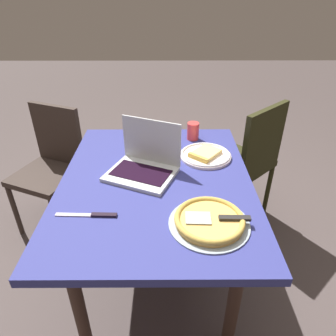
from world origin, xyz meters
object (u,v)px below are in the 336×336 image
Objects in this scene: chair_near at (52,162)px; chair_far at (245,158)px; pizza_tray at (210,220)px; pizza_plate at (205,155)px; drink_cup at (193,131)px; laptop at (144,163)px; table_knife at (93,215)px; dining_table at (156,197)px.

chair_near is 0.96× the size of chair_far.
chair_far is at bearing 90.84° from chair_near.
chair_far reaches higher than pizza_tray.
drink_cup reaches higher than pizza_plate.
pizza_tray is 0.34× the size of chair_far.
pizza_tray is 0.36× the size of chair_near.
chair_far reaches higher than chair_near.
laptop is at bearing -144.56° from pizza_tray.
table_knife is 0.82m from drink_cup.
chair_far is (-0.22, 0.39, -0.31)m from drink_cup.
pizza_tray reaches higher than pizza_plate.
pizza_plate is at bearing 175.52° from pizza_tray.
chair_far is at bearing 158.55° from pizza_tray.
drink_cup is 0.11× the size of chair_far.
laptop is 0.92m from chair_far.
pizza_tray is 0.46m from table_knife.
dining_table is 0.35m from pizza_plate.
chair_near is at bearing -112.99° from pizza_plate.
table_knife is at bearing -29.93° from laptop.
pizza_plate is (-0.21, 0.25, 0.12)m from dining_table.
drink_cup is 0.54m from chair_far.
chair_near is at bearing -150.90° from table_knife.
chair_far reaches higher than drink_cup.
pizza_plate reaches higher than table_knife.
chair_near is at bearing -89.16° from chair_far.
pizza_tray is at bearing -4.48° from pizza_plate.
pizza_plate is at bearing 114.85° from laptop.
dining_table is 0.18m from laptop.
pizza_tray is 1.27× the size of table_knife.
pizza_plate is 0.31× the size of chair_near.
laptop is 1.41× the size of pizza_plate.
table_knife reaches higher than dining_table.
drink_cup is 1.02m from chair_near.
laptop is 0.45m from drink_cup.
pizza_plate is at bearing 133.34° from table_knife.
pizza_tray is at bearing 34.46° from dining_table.
dining_table is at bearing 39.56° from laptop.
dining_table is 0.39m from pizza_tray.
pizza_plate is 1.09× the size of table_knife.
table_knife is 1.26m from chair_far.
dining_table is 0.89m from chair_far.
table_knife is (0.47, -0.50, -0.01)m from pizza_plate.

